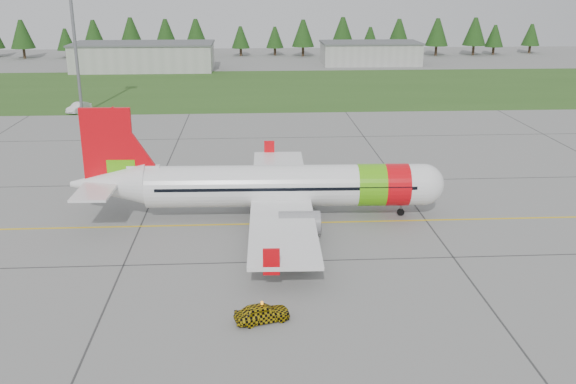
{
  "coord_description": "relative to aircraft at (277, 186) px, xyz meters",
  "views": [
    {
      "loc": [
        -5.34,
        -44.21,
        20.19
      ],
      "look_at": [
        -2.31,
        6.67,
        3.32
      ],
      "focal_mm": 40.0,
      "sensor_mm": 36.0,
      "label": 1
    }
  ],
  "objects": [
    {
      "name": "grass_strip",
      "position": [
        3.11,
        72.31,
        -2.86
      ],
      "size": [
        320.0,
        50.0,
        0.03
      ],
      "primitive_type": "cube",
      "color": "#30561E",
      "rests_on": "ground"
    },
    {
      "name": "floodlight_mast",
      "position": [
        -28.89,
        48.31,
        7.12
      ],
      "size": [
        0.5,
        0.5,
        20.0
      ],
      "primitive_type": "cylinder",
      "color": "slate",
      "rests_on": "ground"
    },
    {
      "name": "ground",
      "position": [
        3.11,
        -9.69,
        -2.88
      ],
      "size": [
        320.0,
        320.0,
        0.0
      ],
      "primitive_type": "plane",
      "color": "gray",
      "rests_on": "ground"
    },
    {
      "name": "treeline",
      "position": [
        3.11,
        128.31,
        2.12
      ],
      "size": [
        160.0,
        8.0,
        10.0
      ],
      "primitive_type": null,
      "color": "#1C3F14",
      "rests_on": "ground"
    },
    {
      "name": "hangar_east",
      "position": [
        28.11,
        108.31,
        -0.28
      ],
      "size": [
        24.0,
        12.0,
        5.2
      ],
      "primitive_type": "cube",
      "color": "#A8A8A3",
      "rests_on": "ground"
    },
    {
      "name": "aircraft",
      "position": [
        0.0,
        0.0,
        0.0
      ],
      "size": [
        32.94,
        30.26,
        9.98
      ],
      "rotation": [
        0.0,
        0.0,
        -0.03
      ],
      "color": "white",
      "rests_on": "ground"
    },
    {
      "name": "service_van",
      "position": [
        -29.72,
        49.73,
        -0.49
      ],
      "size": [
        2.13,
        2.07,
        4.77
      ],
      "primitive_type": "imported",
      "rotation": [
        0.0,
        0.0,
        -0.37
      ],
      "color": "silver",
      "rests_on": "ground"
    },
    {
      "name": "taxi_guideline",
      "position": [
        3.11,
        -1.69,
        -2.87
      ],
      "size": [
        120.0,
        0.25,
        0.02
      ],
      "primitive_type": "cube",
      "color": "gold",
      "rests_on": "ground"
    },
    {
      "name": "hangar_west",
      "position": [
        -26.89,
        100.31,
        0.12
      ],
      "size": [
        32.0,
        14.0,
        6.0
      ],
      "primitive_type": "cube",
      "color": "#A8A8A3",
      "rests_on": "ground"
    },
    {
      "name": "follow_me_car",
      "position": [
        -1.74,
        -18.51,
        -1.15
      ],
      "size": [
        1.51,
        1.66,
        3.46
      ],
      "primitive_type": "imported",
      "rotation": [
        0.0,
        0.0,
        1.85
      ],
      "color": "gold",
      "rests_on": "ground"
    }
  ]
}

